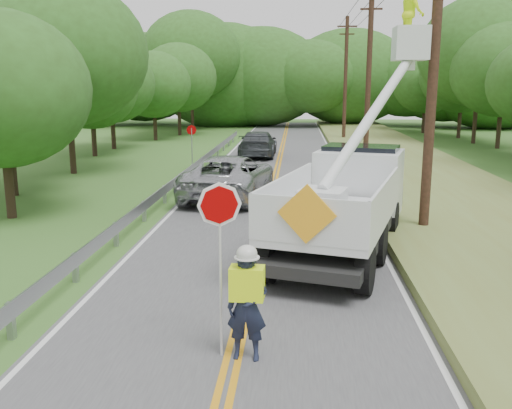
{
  "coord_description": "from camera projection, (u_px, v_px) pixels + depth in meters",
  "views": [
    {
      "loc": [
        1.01,
        -8.03,
        4.52
      ],
      "look_at": [
        0.0,
        6.0,
        1.5
      ],
      "focal_mm": 38.94,
      "sensor_mm": 36.0,
      "label": 1
    }
  ],
  "objects": [
    {
      "name": "bucket_truck",
      "position": [
        353.0,
        187.0,
        15.96
      ],
      "size": [
        4.76,
        8.05,
        7.37
      ],
      "color": "black",
      "rests_on": "road"
    },
    {
      "name": "road",
      "position": [
        270.0,
        199.0,
        22.5
      ],
      "size": [
        7.2,
        96.0,
        0.03
      ],
      "color": "#464648",
      "rests_on": "ground"
    },
    {
      "name": "suv_silver",
      "position": [
        229.0,
        176.0,
        22.6
      ],
      "size": [
        3.63,
        6.61,
        1.76
      ],
      "primitive_type": "imported",
      "rotation": [
        0.0,
        0.0,
        3.03
      ],
      "color": "#A7A8AD",
      "rests_on": "road"
    },
    {
      "name": "utility_poles",
      "position": [
        389.0,
        68.0,
        23.99
      ],
      "size": [
        1.6,
        43.3,
        10.0
      ],
      "color": "black",
      "rests_on": "ground"
    },
    {
      "name": "suv_darkgrey",
      "position": [
        258.0,
        144.0,
        35.91
      ],
      "size": [
        2.31,
        5.64,
        1.63
      ],
      "primitive_type": "imported",
      "rotation": [
        0.0,
        0.0,
        3.14
      ],
      "color": "#393D41",
      "rests_on": "road"
    },
    {
      "name": "guardrail",
      "position": [
        177.0,
        181.0,
        23.55
      ],
      "size": [
        0.18,
        48.0,
        0.77
      ],
      "color": "#96979D",
      "rests_on": "ground"
    },
    {
      "name": "stop_sign_permanent",
      "position": [
        192.0,
        141.0,
        29.63
      ],
      "size": [
        0.52,
        0.15,
        2.47
      ],
      "color": "#96979D",
      "rests_on": "ground"
    },
    {
      "name": "ground",
      "position": [
        229.0,
        375.0,
        8.85
      ],
      "size": [
        140.0,
        140.0,
        0.0
      ],
      "primitive_type": "plane",
      "color": "#406328",
      "rests_on": "ground"
    },
    {
      "name": "treeline_horizon",
      "position": [
        294.0,
        77.0,
        62.48
      ],
      "size": [
        57.32,
        14.83,
        12.03
      ],
      "color": "#2B4D1A",
      "rests_on": "ground"
    },
    {
      "name": "flagger",
      "position": [
        246.0,
        298.0,
        9.14
      ],
      "size": [
        1.14,
        0.47,
        2.99
      ],
      "color": "#191E33",
      "rests_on": "road"
    },
    {
      "name": "treeline_left",
      "position": [
        132.0,
        66.0,
        38.69
      ],
      "size": [
        10.59,
        59.09,
        12.1
      ],
      "color": "#332319",
      "rests_on": "ground"
    },
    {
      "name": "tall_grass_verge",
      "position": [
        449.0,
        198.0,
        21.98
      ],
      "size": [
        7.0,
        96.0,
        0.3
      ],
      "primitive_type": "cube",
      "color": "olive",
      "rests_on": "ground"
    }
  ]
}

